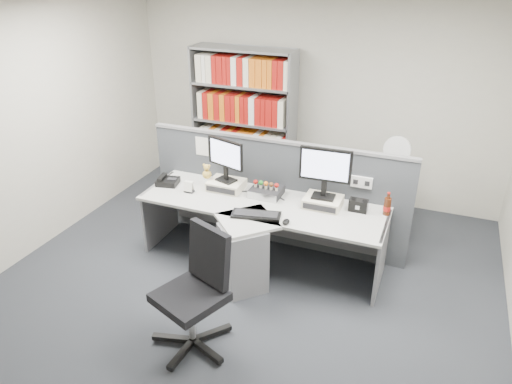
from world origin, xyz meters
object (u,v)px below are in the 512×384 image
at_px(office_chair, 197,287).
at_px(speaker, 358,205).
at_px(desktop_pc, 266,192).
at_px(monitor_right, 325,169).
at_px(keyboard, 256,215).
at_px(desk_calendar, 189,188).
at_px(mouse, 286,222).
at_px(cola_bottle, 387,206).
at_px(shelving_unit, 244,124).
at_px(desk_fan, 397,152).
at_px(desk, 254,234).
at_px(filing_cabinet, 390,205).
at_px(monitor_left, 225,157).
at_px(desk_phone, 167,181).

bearing_deg(office_chair, speaker, 56.60).
height_order(desktop_pc, speaker, speaker).
relative_size(monitor_right, office_chair, 0.50).
distance_m(keyboard, desk_calendar, 0.91).
bearing_deg(monitor_right, keyboard, -140.96).
relative_size(mouse, office_chair, 0.10).
bearing_deg(cola_bottle, desk_calendar, -172.19).
height_order(speaker, shelving_unit, shelving_unit).
bearing_deg(monitor_right, shelving_unit, 135.92).
height_order(keyboard, cola_bottle, cola_bottle).
distance_m(shelving_unit, desk_fan, 2.15).
distance_m(desk, mouse, 0.48).
bearing_deg(mouse, desk_fan, 61.21).
xyz_separation_m(speaker, shelving_unit, (-1.87, 1.43, 0.19)).
bearing_deg(mouse, filing_cabinet, 61.22).
bearing_deg(shelving_unit, cola_bottle, -33.14).
bearing_deg(mouse, cola_bottle, 32.00).
bearing_deg(keyboard, monitor_left, 139.77).
bearing_deg(office_chair, cola_bottle, 50.55).
xyz_separation_m(keyboard, desk_phone, (-1.21, 0.32, 0.02)).
relative_size(mouse, desk_phone, 0.39).
xyz_separation_m(monitor_left, desktop_pc, (0.47, 0.02, -0.34)).
xyz_separation_m(desktop_pc, filing_cabinet, (1.22, 1.00, -0.41)).
xyz_separation_m(desk, keyboard, (0.05, -0.07, 0.28)).
bearing_deg(desk, shelving_unit, 115.96).
bearing_deg(office_chair, desk_phone, 128.73).
height_order(monitor_left, monitor_right, monitor_right).
bearing_deg(desk_phone, desk, -12.06).
distance_m(desktop_pc, keyboard, 0.48).
bearing_deg(keyboard, desk_calendar, 165.34).
relative_size(speaker, desk_fan, 0.36).
height_order(monitor_left, office_chair, monitor_left).
bearing_deg(desk_fan, speaker, -103.03).
distance_m(monitor_left, filing_cabinet, 2.11).
distance_m(mouse, office_chair, 1.13).
height_order(desk_calendar, filing_cabinet, desk_calendar).
bearing_deg(desk_calendar, filing_cabinet, 31.41).
xyz_separation_m(monitor_left, desk_calendar, (-0.35, -0.22, -0.33)).
xyz_separation_m(desk, filing_cabinet, (1.20, 1.40, -0.11)).
bearing_deg(monitor_right, desk_phone, -175.62).
relative_size(mouse, desk_calendar, 0.83).
bearing_deg(cola_bottle, speaker, -173.91).
bearing_deg(office_chair, shelving_unit, 105.89).
xyz_separation_m(monitor_right, office_chair, (-0.66, -1.52, -0.57)).
height_order(monitor_right, shelving_unit, shelving_unit).
relative_size(monitor_right, filing_cabinet, 0.76).
xyz_separation_m(monitor_right, speaker, (0.36, 0.03, -0.36)).
bearing_deg(monitor_left, shelving_unit, 105.76).
bearing_deg(monitor_left, desk_calendar, -146.98).
height_order(monitor_left, shelving_unit, shelving_unit).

